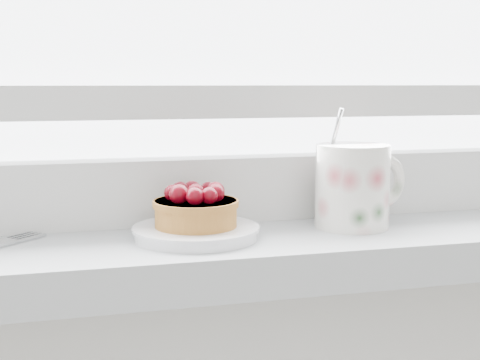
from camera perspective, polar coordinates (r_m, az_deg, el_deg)
name	(u,v)px	position (r m, az deg, el deg)	size (l,w,h in m)	color
saucer	(196,232)	(0.65, -3.77, -4.48)	(0.12, 0.12, 0.01)	white
raspberry_tart	(196,207)	(0.65, -3.79, -2.35)	(0.08, 0.08, 0.04)	#935920
floral_mug	(355,184)	(0.71, 9.75, -0.35)	(0.12, 0.09, 0.12)	white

